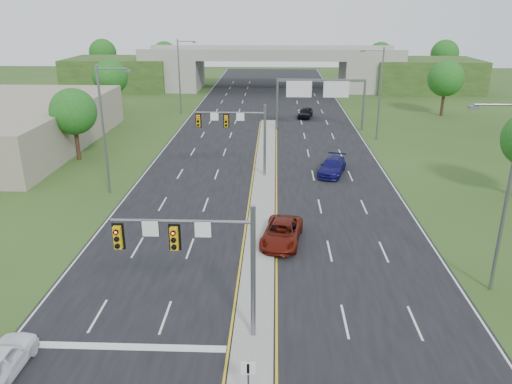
{
  "coord_description": "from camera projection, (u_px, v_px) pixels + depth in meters",
  "views": [
    {
      "loc": [
        0.93,
        -20.59,
        15.29
      ],
      "look_at": [
        -0.35,
        12.6,
        3.0
      ],
      "focal_mm": 35.0,
      "sensor_mm": 36.0,
      "label": 1
    }
  ],
  "objects": [
    {
      "name": "tree_r_mid",
      "position": [
        446.0,
        79.0,
        73.33
      ],
      "size": [
        5.2,
        5.2,
        8.12
      ],
      "color": "#382316",
      "rests_on": "ground"
    },
    {
      "name": "signal_mast_far",
      "position": [
        241.0,
        129.0,
        46.44
      ],
      "size": [
        6.62,
        0.6,
        7.0
      ],
      "color": "slate",
      "rests_on": "ground"
    },
    {
      "name": "tree_back_a",
      "position": [
        103.0,
        53.0,
        112.07
      ],
      "size": [
        6.0,
        6.0,
        8.85
      ],
      "color": "#382316",
      "rests_on": "ground"
    },
    {
      "name": "car_far_a",
      "position": [
        282.0,
        233.0,
        34.27
      ],
      "size": [
        3.26,
        5.66,
        1.49
      ],
      "primitive_type": "imported",
      "rotation": [
        0.0,
        0.0,
        -0.16
      ],
      "color": "#591208",
      "rests_on": "road"
    },
    {
      "name": "lightpole_r_far",
      "position": [
        379.0,
        90.0,
        59.53
      ],
      "size": [
        2.85,
        0.25,
        11.0
      ],
      "color": "slate",
      "rests_on": "ground"
    },
    {
      "name": "overpass",
      "position": [
        271.0,
        71.0,
        98.38
      ],
      "size": [
        80.0,
        14.0,
        8.1
      ],
      "color": "gray",
      "rests_on": "ground"
    },
    {
      "name": "commercial_building",
      "position": [
        8.0,
        126.0,
        57.65
      ],
      "size": [
        18.0,
        30.0,
        5.0
      ],
      "primitive_type": "cube",
      "color": "gray",
      "rests_on": "ground"
    },
    {
      "name": "lightpole_l_far",
      "position": [
        180.0,
        73.0,
        74.54
      ],
      "size": [
        2.85,
        0.25,
        11.0
      ],
      "color": "slate",
      "rests_on": "ground"
    },
    {
      "name": "lane_markings",
      "position": [
        260.0,
        164.0,
        51.75
      ],
      "size": [
        23.72,
        160.0,
        0.01
      ],
      "color": "gold",
      "rests_on": "road"
    },
    {
      "name": "ground",
      "position": [
        253.0,
        337.0,
        24.64
      ],
      "size": [
        240.0,
        240.0,
        0.0
      ],
      "primitive_type": "plane",
      "color": "#2A4217",
      "rests_on": "ground"
    },
    {
      "name": "median",
      "position": [
        264.0,
        183.0,
        46.16
      ],
      "size": [
        2.0,
        54.0,
        0.16
      ],
      "primitive_type": "cube",
      "color": "gray",
      "rests_on": "road"
    },
    {
      "name": "road",
      "position": [
        266.0,
        149.0,
        57.43
      ],
      "size": [
        24.0,
        160.0,
        0.02
      ],
      "primitive_type": "cube",
      "color": "black",
      "rests_on": "ground"
    },
    {
      "name": "car_far_b",
      "position": [
        332.0,
        166.0,
        48.53
      ],
      "size": [
        3.55,
        5.65,
        1.53
      ],
      "primitive_type": "imported",
      "rotation": [
        0.0,
        0.0,
        -0.29
      ],
      "color": "#0F0D51",
      "rests_on": "road"
    },
    {
      "name": "keep_right_sign",
      "position": [
        248.0,
        376.0,
        19.87
      ],
      "size": [
        0.6,
        0.13,
        2.2
      ],
      "color": "slate",
      "rests_on": "ground"
    },
    {
      "name": "tree_l_mid",
      "position": [
        110.0,
        77.0,
        75.13
      ],
      "size": [
        5.2,
        5.2,
        8.12
      ],
      "color": "#382316",
      "rests_on": "ground"
    },
    {
      "name": "tree_back_c",
      "position": [
        380.0,
        55.0,
        109.95
      ],
      "size": [
        5.6,
        5.6,
        8.32
      ],
      "color": "#382316",
      "rests_on": "ground"
    },
    {
      "name": "tree_back_b",
      "position": [
        165.0,
        54.0,
        111.68
      ],
      "size": [
        5.6,
        5.6,
        8.32
      ],
      "color": "#382316",
      "rests_on": "ground"
    },
    {
      "name": "lightpole_l_mid",
      "position": [
        105.0,
        125.0,
        41.74
      ],
      "size": [
        2.85,
        0.25,
        11.0
      ],
      "color": "slate",
      "rests_on": "ground"
    },
    {
      "name": "tree_l_near",
      "position": [
        73.0,
        112.0,
        51.67
      ],
      "size": [
        4.8,
        4.8,
        7.6
      ],
      "color": "#382316",
      "rests_on": "ground"
    },
    {
      "name": "car_far_c",
      "position": [
        305.0,
        112.0,
        73.65
      ],
      "size": [
        2.71,
        4.66,
        1.49
      ],
      "primitive_type": "imported",
      "rotation": [
        0.0,
        0.0,
        -0.23
      ],
      "color": "black",
      "rests_on": "road"
    },
    {
      "name": "signal_mast_near",
      "position": [
        204.0,
        252.0,
        23.01
      ],
      "size": [
        6.62,
        0.6,
        7.0
      ],
      "color": "slate",
      "rests_on": "ground"
    },
    {
      "name": "sign_gantry",
      "position": [
        320.0,
        90.0,
        64.68
      ],
      "size": [
        11.58,
        0.44,
        6.67
      ],
      "color": "slate",
      "rests_on": "ground"
    },
    {
      "name": "lightpole_r_near",
      "position": [
        505.0,
        190.0,
        26.73
      ],
      "size": [
        2.85,
        0.25,
        11.0
      ],
      "color": "slate",
      "rests_on": "ground"
    },
    {
      "name": "tree_back_d",
      "position": [
        445.0,
        54.0,
        109.34
      ],
      "size": [
        6.0,
        6.0,
        8.85
      ],
      "color": "#382316",
      "rests_on": "ground"
    }
  ]
}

